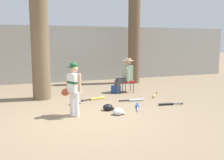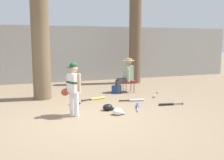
{
  "view_description": "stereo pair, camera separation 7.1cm",
  "coord_description": "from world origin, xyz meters",
  "px_view_note": "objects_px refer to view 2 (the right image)",
  "views": [
    {
      "loc": [
        -1.52,
        -5.64,
        1.78
      ],
      "look_at": [
        0.87,
        0.89,
        0.75
      ],
      "focal_mm": 41.82,
      "sensor_mm": 36.0,
      "label": 1
    },
    {
      "loc": [
        -1.46,
        -5.67,
        1.78
      ],
      "look_at": [
        0.87,
        0.89,
        0.75
      ],
      "focal_mm": 41.82,
      "sensor_mm": 36.0,
      "label": 2
    }
  ],
  "objects_px": {
    "bat_blue_youth": "(138,106)",
    "bat_black_composite": "(168,104)",
    "batting_helmet_navy": "(75,102)",
    "seated_spectator": "(126,74)",
    "bat_aluminum_silver": "(135,100)",
    "batting_helmet_white": "(118,112)",
    "tree_near_player": "(40,18)",
    "handbag_beside_stool": "(116,89)",
    "bat_yellow_trainer": "(96,99)",
    "young_ballplayer": "(73,85)",
    "bat_wood_tan": "(155,95)",
    "batting_helmet_black": "(108,107)",
    "tree_behind_spectator": "(135,34)",
    "folding_stool": "(129,82)"
  },
  "relations": [
    {
      "from": "bat_blue_youth",
      "to": "bat_black_composite",
      "type": "bearing_deg",
      "value": -3.33
    },
    {
      "from": "bat_black_composite",
      "to": "batting_helmet_navy",
      "type": "height_order",
      "value": "batting_helmet_navy"
    },
    {
      "from": "seated_spectator",
      "to": "bat_aluminum_silver",
      "type": "xyz_separation_m",
      "value": [
        -0.29,
        -1.39,
        -0.61
      ]
    },
    {
      "from": "batting_helmet_white",
      "to": "tree_near_player",
      "type": "bearing_deg",
      "value": 122.37
    },
    {
      "from": "bat_black_composite",
      "to": "batting_helmet_white",
      "type": "height_order",
      "value": "batting_helmet_white"
    },
    {
      "from": "tree_near_player",
      "to": "batting_helmet_white",
      "type": "bearing_deg",
      "value": -57.63
    },
    {
      "from": "seated_spectator",
      "to": "bat_black_composite",
      "type": "xyz_separation_m",
      "value": [
        0.39,
        -2.17,
        -0.61
      ]
    },
    {
      "from": "bat_aluminum_silver",
      "to": "seated_spectator",
      "type": "bearing_deg",
      "value": 78.3
    },
    {
      "from": "bat_blue_youth",
      "to": "batting_helmet_white",
      "type": "height_order",
      "value": "batting_helmet_white"
    },
    {
      "from": "seated_spectator",
      "to": "handbag_beside_stool",
      "type": "distance_m",
      "value": 0.63
    },
    {
      "from": "bat_yellow_trainer",
      "to": "batting_helmet_navy",
      "type": "relative_size",
      "value": 2.75
    },
    {
      "from": "bat_blue_youth",
      "to": "batting_helmet_white",
      "type": "bearing_deg",
      "value": -148.09
    },
    {
      "from": "tree_near_player",
      "to": "seated_spectator",
      "type": "relative_size",
      "value": 4.76
    },
    {
      "from": "batting_helmet_white",
      "to": "young_ballplayer",
      "type": "bearing_deg",
      "value": 164.08
    },
    {
      "from": "tree_near_player",
      "to": "bat_black_composite",
      "type": "distance_m",
      "value": 4.58
    },
    {
      "from": "seated_spectator",
      "to": "bat_wood_tan",
      "type": "height_order",
      "value": "seated_spectator"
    },
    {
      "from": "bat_black_composite",
      "to": "batting_helmet_white",
      "type": "xyz_separation_m",
      "value": [
        -1.67,
        -0.41,
        0.04
      ]
    },
    {
      "from": "bat_blue_youth",
      "to": "batting_helmet_black",
      "type": "relative_size",
      "value": 2.22
    },
    {
      "from": "tree_behind_spectator",
      "to": "bat_blue_youth",
      "type": "relative_size",
      "value": 7.09
    },
    {
      "from": "folding_stool",
      "to": "tree_near_player",
      "type": "bearing_deg",
      "value": -178.39
    },
    {
      "from": "young_ballplayer",
      "to": "bat_aluminum_silver",
      "type": "bearing_deg",
      "value": 23.89
    },
    {
      "from": "folding_stool",
      "to": "bat_black_composite",
      "type": "bearing_deg",
      "value": -82.41
    },
    {
      "from": "bat_yellow_trainer",
      "to": "bat_aluminum_silver",
      "type": "distance_m",
      "value": 1.2
    },
    {
      "from": "young_ballplayer",
      "to": "bat_blue_youth",
      "type": "relative_size",
      "value": 1.88
    },
    {
      "from": "folding_stool",
      "to": "seated_spectator",
      "type": "relative_size",
      "value": 0.35
    },
    {
      "from": "handbag_beside_stool",
      "to": "batting_helmet_black",
      "type": "xyz_separation_m",
      "value": [
        -1.02,
        -2.08,
        -0.05
      ]
    },
    {
      "from": "seated_spectator",
      "to": "batting_helmet_navy",
      "type": "distance_m",
      "value": 2.47
    },
    {
      "from": "handbag_beside_stool",
      "to": "bat_yellow_trainer",
      "type": "relative_size",
      "value": 0.43
    },
    {
      "from": "batting_helmet_black",
      "to": "handbag_beside_stool",
      "type": "bearing_deg",
      "value": 63.98
    },
    {
      "from": "young_ballplayer",
      "to": "bat_yellow_trainer",
      "type": "height_order",
      "value": "young_ballplayer"
    },
    {
      "from": "folding_stool",
      "to": "batting_helmet_black",
      "type": "bearing_deg",
      "value": -125.18
    },
    {
      "from": "bat_blue_youth",
      "to": "bat_yellow_trainer",
      "type": "relative_size",
      "value": 0.88
    },
    {
      "from": "bat_aluminum_silver",
      "to": "batting_helmet_navy",
      "type": "relative_size",
      "value": 2.64
    },
    {
      "from": "young_ballplayer",
      "to": "bat_blue_youth",
      "type": "xyz_separation_m",
      "value": [
        1.78,
        0.17,
        -0.71
      ]
    },
    {
      "from": "tree_behind_spectator",
      "to": "seated_spectator",
      "type": "relative_size",
      "value": 4.11
    },
    {
      "from": "young_ballplayer",
      "to": "folding_stool",
      "type": "distance_m",
      "value": 3.35
    },
    {
      "from": "handbag_beside_stool",
      "to": "bat_blue_youth",
      "type": "bearing_deg",
      "value": -94.52
    },
    {
      "from": "bat_black_composite",
      "to": "batting_helmet_white",
      "type": "relative_size",
      "value": 2.34
    },
    {
      "from": "tree_near_player",
      "to": "batting_helmet_black",
      "type": "height_order",
      "value": "tree_near_player"
    },
    {
      "from": "tree_near_player",
      "to": "bat_aluminum_silver",
      "type": "relative_size",
      "value": 7.54
    },
    {
      "from": "bat_yellow_trainer",
      "to": "bat_black_composite",
      "type": "distance_m",
      "value": 2.19
    },
    {
      "from": "bat_aluminum_silver",
      "to": "batting_helmet_black",
      "type": "height_order",
      "value": "batting_helmet_black"
    },
    {
      "from": "batting_helmet_navy",
      "to": "batting_helmet_white",
      "type": "bearing_deg",
      "value": -59.98
    },
    {
      "from": "young_ballplayer",
      "to": "batting_helmet_navy",
      "type": "height_order",
      "value": "young_ballplayer"
    },
    {
      "from": "folding_stool",
      "to": "batting_helmet_white",
      "type": "relative_size",
      "value": 1.34
    },
    {
      "from": "bat_wood_tan",
      "to": "bat_aluminum_silver",
      "type": "relative_size",
      "value": 0.82
    },
    {
      "from": "folding_stool",
      "to": "bat_yellow_trainer",
      "type": "distance_m",
      "value": 1.66
    },
    {
      "from": "bat_wood_tan",
      "to": "batting_helmet_navy",
      "type": "bearing_deg",
      "value": -175.32
    },
    {
      "from": "handbag_beside_stool",
      "to": "folding_stool",
      "type": "bearing_deg",
      "value": 2.82
    },
    {
      "from": "bat_black_composite",
      "to": "batting_helmet_black",
      "type": "xyz_separation_m",
      "value": [
        -1.77,
        0.06,
        0.04
      ]
    }
  ]
}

